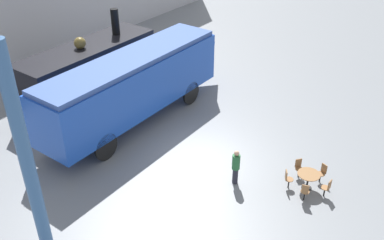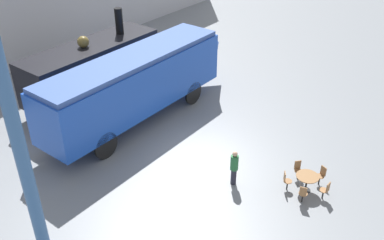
% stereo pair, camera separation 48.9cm
% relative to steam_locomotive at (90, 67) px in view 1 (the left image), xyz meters
% --- Properties ---
extents(ground_plane, '(80.00, 80.00, 0.00)m').
position_rel_steam_locomotive_xyz_m(ground_plane, '(-0.94, -8.67, -1.96)').
color(ground_plane, gray).
extents(steam_locomotive, '(8.33, 2.48, 4.74)m').
position_rel_steam_locomotive_xyz_m(steam_locomotive, '(0.00, 0.00, 0.00)').
color(steam_locomotive, black).
rests_on(steam_locomotive, ground_plane).
extents(streamlined_locomotive, '(12.97, 2.54, 3.71)m').
position_rel_steam_locomotive_xyz_m(streamlined_locomotive, '(0.39, -3.78, 0.29)').
color(streamlined_locomotive, blue).
rests_on(streamlined_locomotive, ground_plane).
extents(cafe_table_near, '(0.94, 0.94, 0.76)m').
position_rel_steam_locomotive_xyz_m(cafe_table_near, '(-0.23, -13.33, -1.35)').
color(cafe_table_near, black).
rests_on(cafe_table_near, ground_plane).
extents(cafe_chair_0, '(0.40, 0.41, 0.87)m').
position_rel_steam_locomotive_xyz_m(cafe_chair_0, '(0.31, -12.67, -1.46)').
color(cafe_chair_0, black).
rests_on(cafe_chair_0, ground_plane).
extents(cafe_chair_1, '(0.39, 0.40, 0.87)m').
position_rel_steam_locomotive_xyz_m(cafe_chair_1, '(-0.68, -12.62, -1.46)').
color(cafe_chair_1, black).
rests_on(cafe_chair_1, ground_plane).
extents(cafe_chair_2, '(0.38, 0.36, 0.87)m').
position_rel_steam_locomotive_xyz_m(cafe_chair_2, '(-1.04, -13.54, -1.46)').
color(cafe_chair_2, black).
rests_on(cafe_chair_2, ground_plane).
extents(cafe_chair_3, '(0.36, 0.36, 0.87)m').
position_rel_steam_locomotive_xyz_m(cafe_chair_3, '(-0.27, -14.17, -1.46)').
color(cafe_chair_3, black).
rests_on(cafe_chair_3, ground_plane).
extents(cafe_chair_4, '(0.39, 0.38, 0.87)m').
position_rel_steam_locomotive_xyz_m(cafe_chair_4, '(0.56, -13.63, -1.46)').
color(cafe_chair_4, black).
rests_on(cafe_chair_4, ground_plane).
extents(visitor_person, '(0.34, 0.34, 1.66)m').
position_rel_steam_locomotive_xyz_m(visitor_person, '(-1.71, -10.68, -1.06)').
color(visitor_person, '#262633').
rests_on(visitor_person, ground_plane).
extents(support_pillar, '(0.44, 0.44, 8.00)m').
position_rel_steam_locomotive_xyz_m(support_pillar, '(-8.94, -7.46, 2.04)').
color(support_pillar, '#386093').
rests_on(support_pillar, ground_plane).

